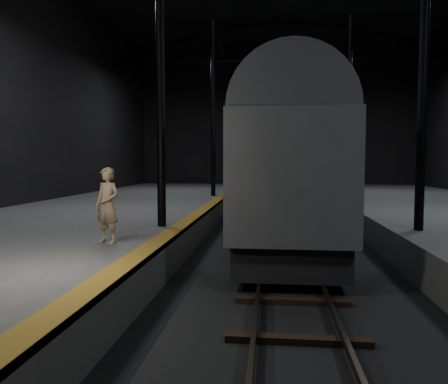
# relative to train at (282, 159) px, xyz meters

# --- Properties ---
(ground) EXTENTS (44.00, 44.00, 0.00)m
(ground) POSITION_rel_train_xyz_m (0.00, -2.68, -3.08)
(ground) COLOR black
(ground) RESTS_ON ground
(platform_left) EXTENTS (9.00, 43.80, 1.00)m
(platform_left) POSITION_rel_train_xyz_m (-7.50, -2.68, -2.58)
(platform_left) COLOR #4C4C4A
(platform_left) RESTS_ON ground
(tactile_strip) EXTENTS (0.50, 43.80, 0.01)m
(tactile_strip) POSITION_rel_train_xyz_m (-3.25, -2.68, -2.07)
(tactile_strip) COLOR #996B1B
(tactile_strip) RESTS_ON platform_left
(track) EXTENTS (2.40, 43.00, 0.24)m
(track) POSITION_rel_train_xyz_m (0.00, -2.68, -3.01)
(track) COLOR #3F3328
(track) RESTS_ON ground
(train) EXTENTS (3.09, 20.64, 5.52)m
(train) POSITION_rel_train_xyz_m (0.00, 0.00, 0.00)
(train) COLOR #9A9DA1
(train) RESTS_ON ground
(woman) EXTENTS (0.79, 0.66, 1.85)m
(woman) POSITION_rel_train_xyz_m (-4.41, -9.58, -1.15)
(woman) COLOR tan
(woman) RESTS_ON platform_left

